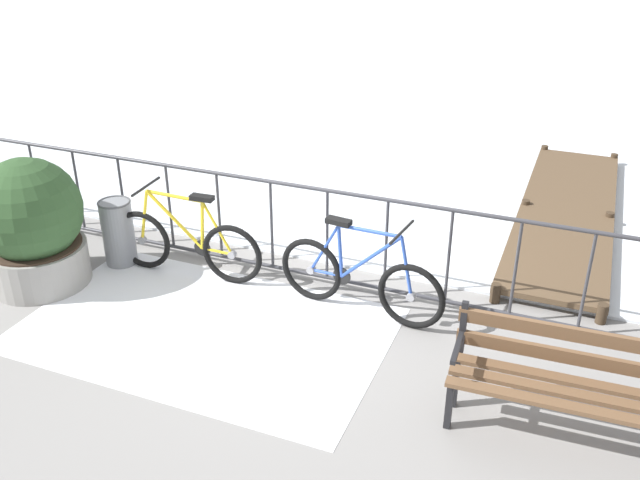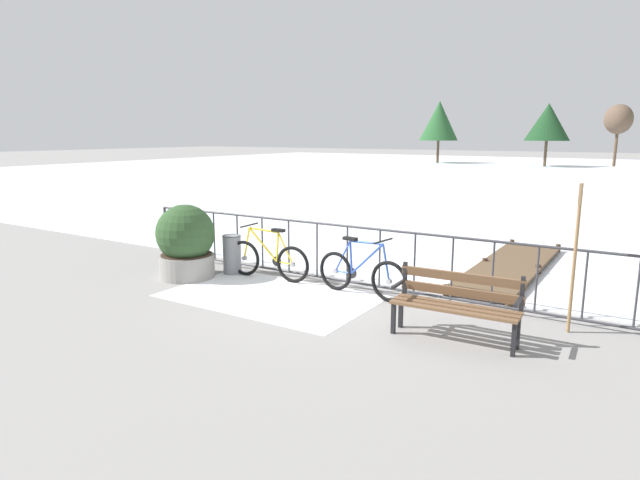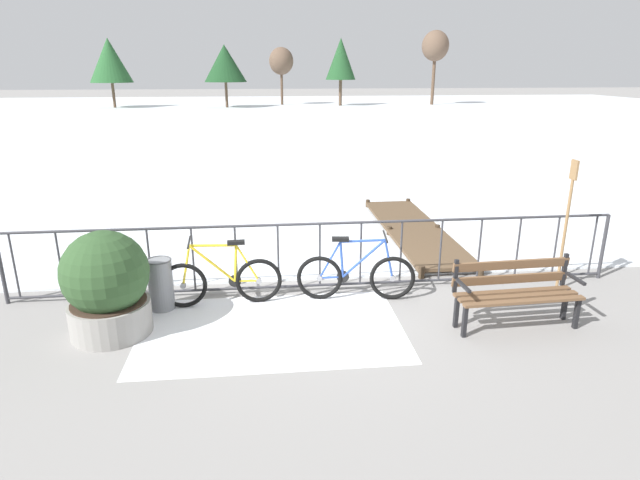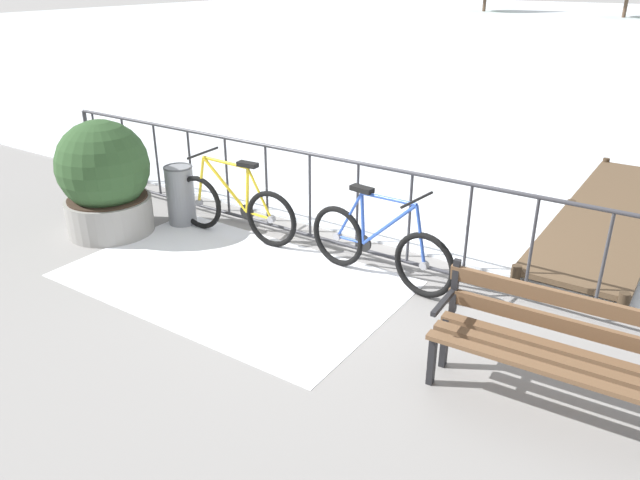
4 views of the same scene
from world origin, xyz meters
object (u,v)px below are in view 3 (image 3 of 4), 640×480
object	(u,v)px
bicycle_near_railing	(356,276)
oar_upright	(567,218)
planter_with_shrub	(107,285)
bicycle_second	(222,281)
trash_bin	(161,284)
park_bench	(515,288)

from	to	relation	value
bicycle_near_railing	oar_upright	xyz separation A→B (m)	(3.11, 0.01, 0.77)
planter_with_shrub	oar_upright	size ratio (longest dim) A/B	0.68
bicycle_second	oar_upright	xyz separation A→B (m)	(5.02, -0.00, 0.77)
oar_upright	trash_bin	bearing A→B (deg)	-179.63
bicycle_near_railing	oar_upright	size ratio (longest dim) A/B	0.86
bicycle_near_railing	park_bench	world-z (taller)	bicycle_near_railing
planter_with_shrub	trash_bin	world-z (taller)	planter_with_shrub
planter_with_shrub	trash_bin	bearing A→B (deg)	52.24
bicycle_second	planter_with_shrub	xyz separation A→B (m)	(-1.34, -0.70, 0.29)
bicycle_near_railing	bicycle_second	world-z (taller)	same
planter_with_shrub	bicycle_second	bearing A→B (deg)	27.63
bicycle_near_railing	bicycle_second	xyz separation A→B (m)	(-1.91, 0.02, 0.00)
park_bench	oar_upright	distance (m)	1.69
planter_with_shrub	bicycle_near_railing	bearing A→B (deg)	11.92
bicycle_near_railing	planter_with_shrub	xyz separation A→B (m)	(-3.25, -0.69, 0.29)
trash_bin	oar_upright	xyz separation A→B (m)	(5.85, 0.04, 0.76)
trash_bin	oar_upright	distance (m)	5.90
bicycle_near_railing	bicycle_second	bearing A→B (deg)	179.54
bicycle_near_railing	oar_upright	world-z (taller)	oar_upright
park_bench	trash_bin	xyz separation A→B (m)	(-4.64, 0.98, -0.14)
park_bench	planter_with_shrub	xyz separation A→B (m)	(-5.16, 0.32, 0.15)
bicycle_second	bicycle_near_railing	bearing A→B (deg)	-0.46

